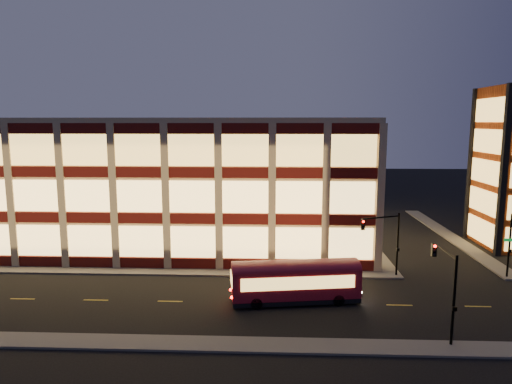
{
  "coord_description": "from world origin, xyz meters",
  "views": [
    {
      "loc": [
        12.28,
        -40.11,
        14.1
      ],
      "look_at": [
        10.24,
        8.0,
        6.69
      ],
      "focal_mm": 32.0,
      "sensor_mm": 36.0,
      "label": 1
    }
  ],
  "objects": [
    {
      "name": "ground",
      "position": [
        0.0,
        0.0,
        0.0
      ],
      "size": [
        200.0,
        200.0,
        0.0
      ],
      "primitive_type": "plane",
      "color": "black",
      "rests_on": "ground"
    },
    {
      "name": "office_building",
      "position": [
        -2.91,
        16.91,
        7.25
      ],
      "size": [
        50.45,
        30.45,
        14.5
      ],
      "color": "tan",
      "rests_on": "ground"
    },
    {
      "name": "traffic_signal_far",
      "position": [
        22.21,
        0.24,
        4.11
      ],
      "size": [
        3.79,
        1.87,
        6.0
      ],
      "color": "black",
      "rests_on": "ground"
    },
    {
      "name": "sidewalk_office_east",
      "position": [
        23.0,
        17.0,
        0.07
      ],
      "size": [
        2.0,
        30.0,
        0.15
      ],
      "primitive_type": "cube",
      "color": "#514F4C",
      "rests_on": "ground"
    },
    {
      "name": "sidewalk_office_south",
      "position": [
        -3.0,
        1.0,
        0.07
      ],
      "size": [
        54.0,
        2.0,
        0.15
      ],
      "primitive_type": "cube",
      "color": "#514F4C",
      "rests_on": "ground"
    },
    {
      "name": "sidewalk_near",
      "position": [
        0.0,
        -13.0,
        0.07
      ],
      "size": [
        100.0,
        2.0,
        0.15
      ],
      "primitive_type": "cube",
      "color": "#514F4C",
      "rests_on": "ground"
    },
    {
      "name": "sidewalk_tower_west",
      "position": [
        34.0,
        17.0,
        0.07
      ],
      "size": [
        2.0,
        30.0,
        0.15
      ],
      "primitive_type": "cube",
      "color": "#514F4C",
      "rests_on": "ground"
    },
    {
      "name": "trolley_bus",
      "position": [
        13.91,
        -5.66,
        1.88
      ],
      "size": [
        10.26,
        3.95,
        3.39
      ],
      "rotation": [
        0.0,
        0.0,
        0.15
      ],
      "color": "maroon",
      "rests_on": "ground"
    },
    {
      "name": "traffic_signal_near",
      "position": [
        23.5,
        -11.03,
        4.13
      ],
      "size": [
        0.32,
        4.45,
        6.0
      ],
      "color": "black",
      "rests_on": "ground"
    }
  ]
}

